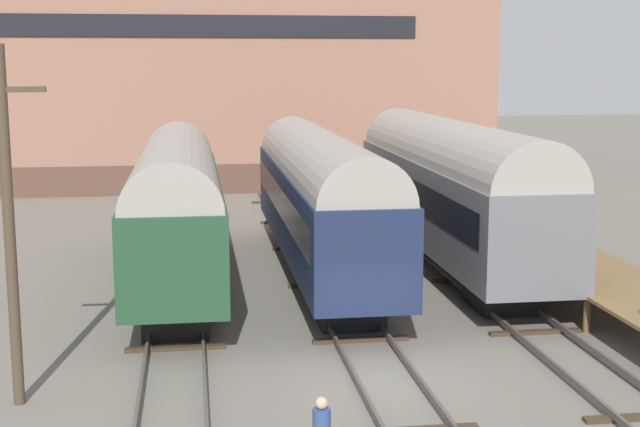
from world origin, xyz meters
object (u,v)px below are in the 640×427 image
train_car_grey (451,184)px  train_car_green (177,202)px  train_car_navy (320,194)px  utility_pole (9,222)px

train_car_grey → train_car_green: bearing=-170.8°
train_car_navy → train_car_green: train_car_navy is taller
utility_pole → train_car_navy: bearing=52.8°
train_car_green → utility_pole: (-3.33, -10.10, 1.20)m
train_car_navy → utility_pole: bearing=-127.2°
train_car_green → utility_pole: utility_pole is taller
train_car_green → utility_pole: bearing=-108.2°
train_car_green → train_car_grey: bearing=9.2°
train_car_green → utility_pole: 10.70m
train_car_navy → utility_pole: utility_pole is taller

